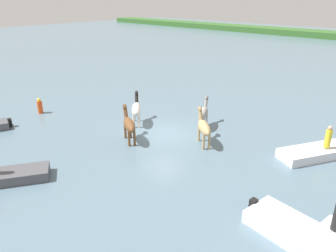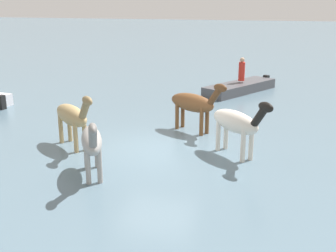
{
  "view_description": "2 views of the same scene",
  "coord_description": "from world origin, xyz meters",
  "px_view_note": "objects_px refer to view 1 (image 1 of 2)",
  "views": [
    {
      "loc": [
        12.52,
        -13.36,
        8.07
      ],
      "look_at": [
        0.73,
        -0.44,
        0.85
      ],
      "focal_mm": 34.23,
      "sensor_mm": 36.0,
      "label": 1
    },
    {
      "loc": [
        -3.41,
        12.5,
        4.74
      ],
      "look_at": [
        -0.42,
        0.31,
        0.91
      ],
      "focal_mm": 45.63,
      "sensor_mm": 36.0,
      "label": 2
    }
  ],
  "objects_px": {
    "horse_pinto_flank": "(129,124)",
    "person_spotter_bow": "(328,137)",
    "boat_motor_center": "(331,251)",
    "buoy_channel_marker": "(40,106)",
    "horse_chestnut_trailing": "(203,113)",
    "horse_gray_outer": "(204,127)",
    "boat_launch_far": "(323,152)",
    "horse_dun_straggler": "(136,109)"
  },
  "relations": [
    {
      "from": "horse_dun_straggler",
      "to": "boat_launch_far",
      "type": "bearing_deg",
      "value": -116.79
    },
    {
      "from": "boat_motor_center",
      "to": "boat_launch_far",
      "type": "height_order",
      "value": "boat_motor_center"
    },
    {
      "from": "horse_gray_outer",
      "to": "boat_launch_far",
      "type": "bearing_deg",
      "value": -110.46
    },
    {
      "from": "horse_pinto_flank",
      "to": "boat_motor_center",
      "type": "xyz_separation_m",
      "value": [
        11.77,
        -1.64,
        -0.73
      ]
    },
    {
      "from": "horse_pinto_flank",
      "to": "horse_chestnut_trailing",
      "type": "distance_m",
      "value": 5.03
    },
    {
      "from": "horse_gray_outer",
      "to": "horse_pinto_flank",
      "type": "bearing_deg",
      "value": 76.54
    },
    {
      "from": "horse_chestnut_trailing",
      "to": "boat_launch_far",
      "type": "bearing_deg",
      "value": -107.3
    },
    {
      "from": "horse_pinto_flank",
      "to": "horse_dun_straggler",
      "type": "height_order",
      "value": "horse_dun_straggler"
    },
    {
      "from": "horse_pinto_flank",
      "to": "buoy_channel_marker",
      "type": "height_order",
      "value": "horse_pinto_flank"
    },
    {
      "from": "buoy_channel_marker",
      "to": "horse_chestnut_trailing",
      "type": "bearing_deg",
      "value": 29.26
    },
    {
      "from": "horse_pinto_flank",
      "to": "boat_motor_center",
      "type": "height_order",
      "value": "horse_pinto_flank"
    },
    {
      "from": "horse_pinto_flank",
      "to": "person_spotter_bow",
      "type": "bearing_deg",
      "value": -118.39
    },
    {
      "from": "boat_motor_center",
      "to": "person_spotter_bow",
      "type": "xyz_separation_m",
      "value": [
        -2.55,
        7.36,
        0.82
      ]
    },
    {
      "from": "horse_gray_outer",
      "to": "person_spotter_bow",
      "type": "distance_m",
      "value": 6.54
    },
    {
      "from": "horse_gray_outer",
      "to": "horse_chestnut_trailing",
      "type": "relative_size",
      "value": 0.95
    },
    {
      "from": "horse_chestnut_trailing",
      "to": "person_spotter_bow",
      "type": "bearing_deg",
      "value": -108.19
    },
    {
      "from": "horse_dun_straggler",
      "to": "buoy_channel_marker",
      "type": "distance_m",
      "value": 7.56
    },
    {
      "from": "person_spotter_bow",
      "to": "buoy_channel_marker",
      "type": "distance_m",
      "value": 19.01
    },
    {
      "from": "horse_chestnut_trailing",
      "to": "person_spotter_bow",
      "type": "relative_size",
      "value": 1.9
    },
    {
      "from": "horse_pinto_flank",
      "to": "boat_motor_center",
      "type": "relative_size",
      "value": 0.39
    },
    {
      "from": "horse_chestnut_trailing",
      "to": "buoy_channel_marker",
      "type": "xyz_separation_m",
      "value": [
        -10.41,
        -5.83,
        -0.5
      ]
    },
    {
      "from": "horse_gray_outer",
      "to": "horse_chestnut_trailing",
      "type": "distance_m",
      "value": 2.56
    },
    {
      "from": "horse_pinto_flank",
      "to": "boat_motor_center",
      "type": "bearing_deg",
      "value": -158.12
    },
    {
      "from": "boat_motor_center",
      "to": "horse_dun_straggler",
      "type": "bearing_deg",
      "value": 173.18
    },
    {
      "from": "horse_gray_outer",
      "to": "person_spotter_bow",
      "type": "relative_size",
      "value": 1.8
    },
    {
      "from": "horse_dun_straggler",
      "to": "horse_pinto_flank",
      "type": "bearing_deg",
      "value": 173.21
    },
    {
      "from": "horse_gray_outer",
      "to": "boat_motor_center",
      "type": "bearing_deg",
      "value": -167.29
    },
    {
      "from": "horse_dun_straggler",
      "to": "horse_chestnut_trailing",
      "type": "distance_m",
      "value": 4.42
    },
    {
      "from": "horse_chestnut_trailing",
      "to": "person_spotter_bow",
      "type": "xyz_separation_m",
      "value": [
        7.29,
        1.07,
        0.14
      ]
    },
    {
      "from": "horse_dun_straggler",
      "to": "horse_chestnut_trailing",
      "type": "bearing_deg",
      "value": -101.07
    },
    {
      "from": "horse_gray_outer",
      "to": "buoy_channel_marker",
      "type": "relative_size",
      "value": 1.88
    },
    {
      "from": "person_spotter_bow",
      "to": "boat_motor_center",
      "type": "bearing_deg",
      "value": -70.86
    },
    {
      "from": "horse_gray_outer",
      "to": "buoy_channel_marker",
      "type": "xyz_separation_m",
      "value": [
        -11.96,
        -3.79,
        -0.55
      ]
    },
    {
      "from": "buoy_channel_marker",
      "to": "person_spotter_bow",
      "type": "bearing_deg",
      "value": 21.31
    },
    {
      "from": "boat_launch_far",
      "to": "buoy_channel_marker",
      "type": "height_order",
      "value": "buoy_channel_marker"
    },
    {
      "from": "horse_dun_straggler",
      "to": "boat_launch_far",
      "type": "relative_size",
      "value": 0.41
    },
    {
      "from": "horse_pinto_flank",
      "to": "person_spotter_bow",
      "type": "xyz_separation_m",
      "value": [
        9.22,
        5.71,
        0.09
      ]
    },
    {
      "from": "person_spotter_bow",
      "to": "boat_launch_far",
      "type": "bearing_deg",
      "value": 144.33
    },
    {
      "from": "horse_pinto_flank",
      "to": "horse_gray_outer",
      "type": "distance_m",
      "value": 4.34
    },
    {
      "from": "boat_launch_far",
      "to": "person_spotter_bow",
      "type": "bearing_deg",
      "value": 83.33
    },
    {
      "from": "horse_gray_outer",
      "to": "boat_motor_center",
      "type": "xyz_separation_m",
      "value": [
        8.3,
        -4.24,
        -0.73
      ]
    },
    {
      "from": "horse_chestnut_trailing",
      "to": "boat_launch_far",
      "type": "distance_m",
      "value": 7.3
    }
  ]
}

